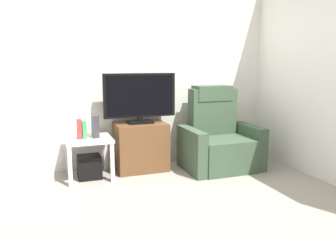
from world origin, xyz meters
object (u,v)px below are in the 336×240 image
(book_leftmost, at_px, (79,129))
(book_middle, at_px, (84,130))
(side_table, at_px, (88,144))
(television, at_px, (140,97))
(recliner_armchair, at_px, (219,140))
(game_console, at_px, (95,126))
(tv_stand, at_px, (141,147))
(subwoofer_box, at_px, (89,167))

(book_leftmost, bearing_deg, book_middle, 0.00)
(book_middle, bearing_deg, side_table, 23.37)
(television, height_order, recliner_armchair, television)
(recliner_armchair, distance_m, game_console, 1.62)
(side_table, distance_m, book_leftmost, 0.22)
(tv_stand, xyz_separation_m, recliner_armchair, (1.00, -0.24, 0.06))
(side_table, bearing_deg, subwoofer_box, -45.00)
(subwoofer_box, distance_m, book_middle, 0.47)
(book_middle, bearing_deg, book_leftmost, 180.00)
(television, height_order, book_middle, television)
(game_console, bearing_deg, subwoofer_box, -173.66)
(television, height_order, game_console, television)
(recliner_armchair, bearing_deg, book_middle, -174.65)
(subwoofer_box, height_order, book_middle, book_middle)
(television, distance_m, game_console, 0.68)
(book_middle, xyz_separation_m, game_console, (0.14, 0.03, 0.03))
(recliner_armchair, distance_m, side_table, 1.69)
(recliner_armchair, relative_size, game_console, 4.00)
(recliner_armchair, distance_m, subwoofer_box, 1.70)
(book_middle, height_order, game_console, game_console)
(side_table, height_order, book_leftmost, book_leftmost)
(tv_stand, height_order, subwoofer_box, tv_stand)
(recliner_armchair, bearing_deg, tv_stand, 176.09)
(subwoofer_box, xyz_separation_m, book_leftmost, (-0.10, -0.02, 0.48))
(book_leftmost, xyz_separation_m, game_console, (0.19, 0.03, 0.02))
(tv_stand, bearing_deg, game_console, -171.92)
(subwoofer_box, bearing_deg, recliner_armchair, -5.01)
(recliner_armchair, bearing_deg, game_console, -176.08)
(tv_stand, xyz_separation_m, book_leftmost, (-0.78, -0.11, 0.31))
(book_middle, bearing_deg, tv_stand, 8.90)
(tv_stand, height_order, recliner_armchair, recliner_armchair)
(recliner_armchair, bearing_deg, side_table, -175.44)
(television, height_order, book_leftmost, television)
(tv_stand, relative_size, book_middle, 3.18)
(tv_stand, distance_m, subwoofer_box, 0.70)
(television, height_order, subwoofer_box, television)
(side_table, height_order, subwoofer_box, side_table)
(book_middle, bearing_deg, recliner_armchair, -4.22)
(recliner_armchair, bearing_deg, subwoofer_box, -175.44)
(recliner_armchair, height_order, subwoofer_box, recliner_armchair)
(television, xyz_separation_m, book_middle, (-0.72, -0.13, -0.35))
(book_leftmost, height_order, book_middle, book_leftmost)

